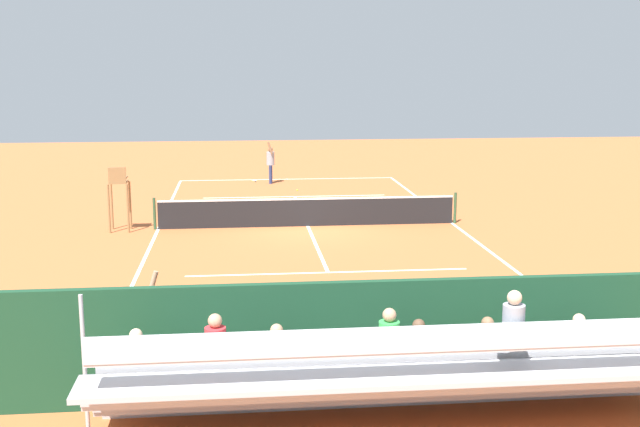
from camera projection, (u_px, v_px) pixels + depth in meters
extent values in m
plane|color=#BC6033|center=(308.00, 226.00, 26.90)|extent=(60.00, 60.00, 0.00)
cube|color=white|center=(287.00, 179.00, 37.65)|extent=(10.00, 0.10, 0.01)
cube|color=white|center=(356.00, 335.00, 16.16)|extent=(10.00, 0.10, 0.01)
cube|color=white|center=(452.00, 223.00, 27.41)|extent=(0.10, 22.00, 0.01)
cube|color=white|center=(158.00, 229.00, 26.39)|extent=(0.10, 22.00, 0.01)
cube|color=white|center=(295.00, 196.00, 32.81)|extent=(7.50, 0.10, 0.01)
cube|color=white|center=(328.00, 272.00, 20.99)|extent=(7.50, 0.10, 0.01)
cube|color=white|center=(308.00, 226.00, 26.90)|extent=(0.10, 12.10, 0.01)
cube|color=white|center=(287.00, 179.00, 37.65)|extent=(0.10, 0.30, 0.01)
cube|color=black|center=(308.00, 213.00, 26.82)|extent=(10.00, 0.02, 0.91)
cube|color=white|center=(308.00, 199.00, 26.72)|extent=(10.00, 0.04, 0.06)
cylinder|color=#2D5133|center=(455.00, 208.00, 27.32)|extent=(0.10, 0.10, 1.07)
cylinder|color=#2D5133|center=(154.00, 214.00, 26.28)|extent=(0.10, 0.10, 1.07)
cube|color=#194228|center=(383.00, 339.00, 13.04)|extent=(18.00, 0.16, 2.00)
cube|color=#B2B2B7|center=(386.00, 392.00, 12.84)|extent=(9.00, 0.10, 0.45)
cube|color=#B2B2B7|center=(391.00, 390.00, 12.46)|extent=(9.00, 0.80, 0.08)
cube|color=#B2B2B7|center=(386.00, 391.00, 12.87)|extent=(9.00, 0.04, 0.45)
cube|color=silver|center=(392.00, 367.00, 12.29)|extent=(8.60, 0.36, 0.04)
cube|color=silver|center=(395.00, 359.00, 12.07)|extent=(8.60, 0.03, 0.36)
cube|color=#B2B2B7|center=(402.00, 383.00, 11.60)|extent=(9.00, 0.80, 0.08)
cube|color=#B2B2B7|center=(396.00, 385.00, 12.00)|extent=(9.00, 0.04, 0.45)
cube|color=silver|center=(404.00, 359.00, 11.42)|extent=(8.60, 0.36, 0.04)
cube|color=silver|center=(406.00, 350.00, 11.21)|extent=(8.60, 0.03, 0.36)
cube|color=#B2B2B7|center=(414.00, 376.00, 10.73)|extent=(9.00, 0.80, 0.08)
cube|color=#B2B2B7|center=(408.00, 378.00, 11.14)|extent=(9.00, 0.04, 0.45)
cube|color=silver|center=(417.00, 349.00, 10.56)|extent=(8.60, 0.36, 0.04)
cube|color=silver|center=(420.00, 339.00, 10.34)|extent=(8.60, 0.03, 0.36)
cylinder|color=#B2B2B7|center=(85.00, 376.00, 11.08)|extent=(0.06, 0.06, 2.35)
cube|color=#2D2D33|center=(509.00, 338.00, 10.85)|extent=(0.32, 0.40, 0.12)
cylinder|color=#9399A3|center=(513.00, 321.00, 10.68)|extent=(0.30, 0.30, 0.45)
sphere|color=beige|center=(515.00, 298.00, 10.62)|extent=(0.20, 0.20, 0.20)
cube|color=#2D2D33|center=(277.00, 365.00, 12.26)|extent=(0.32, 0.40, 0.12)
cylinder|color=pink|center=(277.00, 351.00, 12.09)|extent=(0.30, 0.30, 0.45)
sphere|color=tan|center=(277.00, 330.00, 12.03)|extent=(0.20, 0.20, 0.20)
cube|color=#2D2D33|center=(216.00, 359.00, 11.31)|extent=(0.32, 0.40, 0.12)
cylinder|color=red|center=(216.00, 343.00, 11.14)|extent=(0.30, 0.30, 0.45)
sphere|color=tan|center=(215.00, 321.00, 11.07)|extent=(0.20, 0.20, 0.20)
cube|color=#2D2D33|center=(574.00, 354.00, 12.75)|extent=(0.32, 0.40, 0.12)
cylinder|color=pink|center=(578.00, 339.00, 12.58)|extent=(0.30, 0.30, 0.45)
sphere|color=beige|center=(579.00, 320.00, 12.52)|extent=(0.20, 0.20, 0.20)
cube|color=#2D2D33|center=(139.00, 371.00, 12.05)|extent=(0.32, 0.40, 0.12)
cylinder|color=yellow|center=(137.00, 356.00, 11.88)|extent=(0.30, 0.30, 0.45)
sphere|color=beige|center=(136.00, 335.00, 11.82)|extent=(0.20, 0.20, 0.20)
cube|color=#2D2D33|center=(387.00, 352.00, 11.56)|extent=(0.32, 0.40, 0.12)
cylinder|color=green|center=(389.00, 337.00, 11.39)|extent=(0.30, 0.30, 0.45)
sphere|color=tan|center=(389.00, 315.00, 11.33)|extent=(0.20, 0.20, 0.20)
cube|color=#2D2D33|center=(484.00, 357.00, 12.60)|extent=(0.32, 0.40, 0.12)
cylinder|color=yellow|center=(487.00, 343.00, 12.43)|extent=(0.30, 0.30, 0.45)
sphere|color=#8C6647|center=(488.00, 323.00, 12.37)|extent=(0.20, 0.20, 0.20)
cube|color=#2D2D33|center=(416.00, 360.00, 12.49)|extent=(0.32, 0.40, 0.12)
cylinder|color=pink|center=(418.00, 345.00, 12.32)|extent=(0.30, 0.30, 0.45)
sphere|color=brown|center=(419.00, 325.00, 12.26)|extent=(0.20, 0.20, 0.20)
cylinder|color=olive|center=(130.00, 205.00, 26.33)|extent=(0.07, 0.07, 1.60)
cylinder|color=olive|center=(112.00, 206.00, 26.27)|extent=(0.07, 0.07, 1.60)
cylinder|color=olive|center=(128.00, 208.00, 25.75)|extent=(0.07, 0.07, 1.60)
cylinder|color=olive|center=(109.00, 209.00, 25.69)|extent=(0.07, 0.07, 1.60)
cube|color=olive|center=(119.00, 182.00, 25.85)|extent=(0.56, 0.56, 0.06)
cube|color=olive|center=(117.00, 175.00, 25.57)|extent=(0.56, 0.06, 0.48)
cube|color=olive|center=(126.00, 177.00, 25.85)|extent=(0.04, 0.48, 0.04)
cube|color=olive|center=(110.00, 178.00, 25.80)|extent=(0.04, 0.48, 0.04)
cube|color=#9E754C|center=(508.00, 348.00, 14.17)|extent=(1.80, 0.40, 0.05)
cylinder|color=#9E754C|center=(548.00, 359.00, 14.29)|extent=(0.06, 0.06, 0.45)
cylinder|color=#9E754C|center=(467.00, 362.00, 14.13)|extent=(0.06, 0.06, 0.45)
cube|color=#9E754C|center=(512.00, 336.00, 13.94)|extent=(1.80, 0.04, 0.36)
cube|color=#334C8C|center=(392.00, 372.00, 13.81)|extent=(0.90, 0.36, 0.36)
cylinder|color=navy|center=(271.00, 174.00, 36.39)|extent=(0.14, 0.14, 0.85)
cylinder|color=navy|center=(271.00, 174.00, 36.18)|extent=(0.14, 0.14, 0.85)
cylinder|color=#9399A3|center=(271.00, 158.00, 36.15)|extent=(0.40, 0.40, 0.60)
sphere|color=#8C6647|center=(270.00, 149.00, 36.07)|extent=(0.22, 0.22, 0.22)
cylinder|color=#8C6647|center=(270.00, 148.00, 35.84)|extent=(0.26, 0.12, 0.55)
cylinder|color=#8C6647|center=(271.00, 157.00, 36.36)|extent=(0.10, 0.10, 0.50)
cylinder|color=black|center=(255.00, 182.00, 36.82)|extent=(0.07, 0.28, 0.03)
torus|color=#D8CC4C|center=(254.00, 181.00, 37.08)|extent=(0.34, 0.34, 0.02)
cylinder|color=white|center=(254.00, 181.00, 37.08)|extent=(0.25, 0.25, 0.00)
sphere|color=#CCDB33|center=(297.00, 190.00, 34.23)|extent=(0.07, 0.07, 0.07)
cylinder|color=#232328|center=(154.00, 360.00, 13.69)|extent=(0.14, 0.14, 0.85)
cylinder|color=#232328|center=(154.00, 355.00, 13.91)|extent=(0.14, 0.14, 0.85)
cylinder|color=pink|center=(152.00, 318.00, 13.66)|extent=(0.38, 0.38, 0.60)
sphere|color=tan|center=(151.00, 295.00, 13.59)|extent=(0.22, 0.22, 0.22)
cylinder|color=tan|center=(152.00, 286.00, 13.78)|extent=(0.25, 0.10, 0.55)
cylinder|color=tan|center=(152.00, 320.00, 13.44)|extent=(0.09, 0.09, 0.50)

